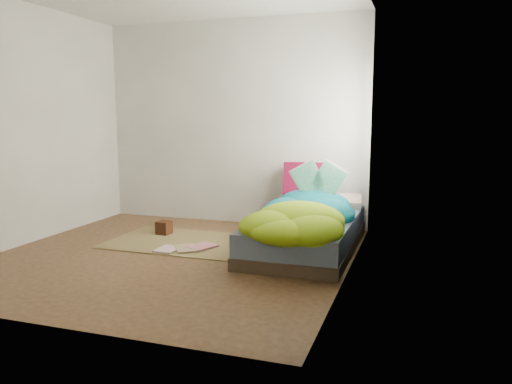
{
  "coord_description": "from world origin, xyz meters",
  "views": [
    {
      "loc": [
        2.33,
        -4.32,
        1.4
      ],
      "look_at": [
        0.65,
        0.75,
        0.58
      ],
      "focal_mm": 35.0,
      "sensor_mm": 36.0,
      "label": 1
    }
  ],
  "objects_px": {
    "open_book": "(319,169)",
    "wooden_box": "(164,228)",
    "floor_book_b": "(195,245)",
    "floor_book_a": "(159,248)",
    "bed": "(307,233)",
    "pillow_magenta": "(303,183)"
  },
  "relations": [
    {
      "from": "bed",
      "to": "pillow_magenta",
      "type": "distance_m",
      "value": 0.97
    },
    {
      "from": "open_book",
      "to": "wooden_box",
      "type": "xyz_separation_m",
      "value": [
        -1.81,
        -0.13,
        -0.74
      ]
    },
    {
      "from": "floor_book_a",
      "to": "floor_book_b",
      "type": "bearing_deg",
      "value": 38.63
    },
    {
      "from": "floor_book_b",
      "to": "wooden_box",
      "type": "bearing_deg",
      "value": 169.72
    },
    {
      "from": "bed",
      "to": "wooden_box",
      "type": "height_order",
      "value": "bed"
    },
    {
      "from": "wooden_box",
      "to": "floor_book_b",
      "type": "height_order",
      "value": "wooden_box"
    },
    {
      "from": "pillow_magenta",
      "to": "open_book",
      "type": "bearing_deg",
      "value": -73.49
    },
    {
      "from": "floor_book_a",
      "to": "open_book",
      "type": "bearing_deg",
      "value": 27.41
    },
    {
      "from": "pillow_magenta",
      "to": "floor_book_b",
      "type": "distance_m",
      "value": 1.59
    },
    {
      "from": "open_book",
      "to": "wooden_box",
      "type": "distance_m",
      "value": 1.96
    },
    {
      "from": "bed",
      "to": "pillow_magenta",
      "type": "bearing_deg",
      "value": 105.58
    },
    {
      "from": "pillow_magenta",
      "to": "wooden_box",
      "type": "xyz_separation_m",
      "value": [
        -1.5,
        -0.78,
        -0.5
      ]
    },
    {
      "from": "open_book",
      "to": "floor_book_b",
      "type": "distance_m",
      "value": 1.56
    },
    {
      "from": "bed",
      "to": "floor_book_b",
      "type": "xyz_separation_m",
      "value": [
        -1.15,
        -0.33,
        -0.14
      ]
    },
    {
      "from": "wooden_box",
      "to": "bed",
      "type": "bearing_deg",
      "value": -2.36
    },
    {
      "from": "open_book",
      "to": "wooden_box",
      "type": "bearing_deg",
      "value": -179.83
    },
    {
      "from": "floor_book_b",
      "to": "open_book",
      "type": "bearing_deg",
      "value": 47.1
    },
    {
      "from": "wooden_box",
      "to": "floor_book_a",
      "type": "bearing_deg",
      "value": -65.75
    },
    {
      "from": "bed",
      "to": "wooden_box",
      "type": "relative_size",
      "value": 13.13
    },
    {
      "from": "pillow_magenta",
      "to": "floor_book_b",
      "type": "relative_size",
      "value": 1.62
    },
    {
      "from": "bed",
      "to": "floor_book_a",
      "type": "bearing_deg",
      "value": -158.9
    },
    {
      "from": "pillow_magenta",
      "to": "wooden_box",
      "type": "distance_m",
      "value": 1.76
    }
  ]
}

